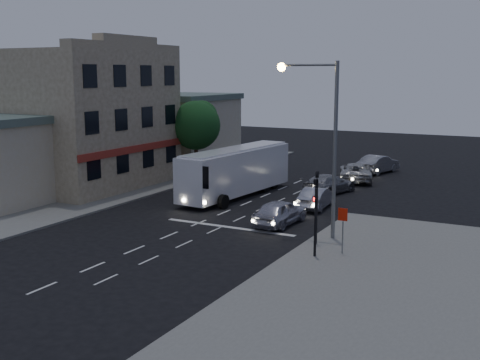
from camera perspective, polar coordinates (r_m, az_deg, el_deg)
The scene contains 17 objects.
ground at distance 33.13m, azimuth -5.76°, elevation -4.84°, with size 120.00×120.00×0.00m, color black.
sidewalk_near at distance 24.64m, azimuth 15.16°, elevation -10.34°, with size 12.00×24.00×0.12m, color slate.
sidewalk_far at distance 47.08m, azimuth -13.64°, elevation -0.52°, with size 12.00×50.00×0.12m, color slate.
road_markings at distance 35.22m, azimuth -1.04°, elevation -3.88°, with size 8.00×30.55×0.01m.
tour_bus at distance 41.82m, azimuth -0.38°, elevation 0.92°, with size 3.25×11.21×3.39m.
car_suv at distance 34.19m, azimuth 3.78°, elevation -3.07°, with size 1.74×4.32×1.47m, color #A8A8B8.
car_sedan_a at distance 38.67m, azimuth 7.26°, elevation -1.67°, with size 1.42×4.08×1.34m, color #9C9DAA.
car_sedan_b at distance 43.42m, azimuth 8.43°, elevation -0.37°, with size 1.96×4.83×1.40m, color gray.
car_sedan_c at distance 48.77m, azimuth 10.90°, elevation 0.75°, with size 2.44×5.28×1.47m, color #ACACAC.
car_extra at distance 53.12m, azimuth 12.97°, elevation 1.48°, with size 1.65×4.73×1.56m, color gray.
traffic_signal_main at distance 29.87m, azimuth 7.27°, elevation -1.75°, with size 0.25×0.35×4.10m.
traffic_signal_side at distance 27.82m, azimuth 7.19°, elevation -2.63°, with size 0.18×0.15×4.10m.
regulatory_sign at distance 28.58m, azimuth 9.72°, elevation -4.06°, with size 0.45×0.12×2.20m.
streetlight at distance 30.79m, azimuth 7.89°, elevation 4.82°, with size 3.32×0.44×9.00m.
main_building at distance 47.08m, azimuth -14.78°, elevation 5.69°, with size 10.12×12.00×11.00m.
low_building_north at distance 56.38m, azimuth -6.10°, elevation 4.84°, with size 9.40×9.40×6.50m.
street_tree at distance 49.25m, azimuth -4.21°, elevation 5.41°, with size 4.00×4.00×6.20m.
Camera 1 is at (17.73, -26.65, 8.53)m, focal length 45.00 mm.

